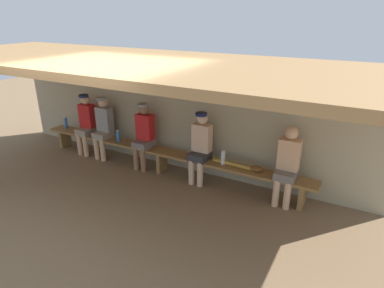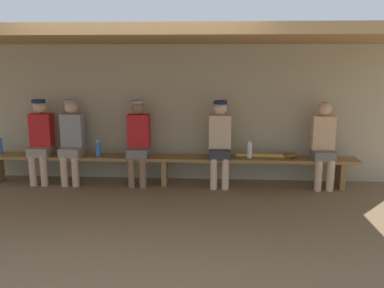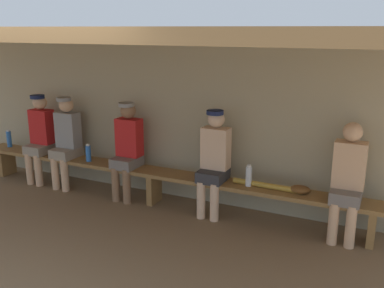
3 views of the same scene
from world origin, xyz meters
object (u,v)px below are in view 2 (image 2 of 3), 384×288
Objects in this scene: player_in_blue at (41,137)px; water_bottle_green at (0,146)px; player_middle at (220,139)px; player_rightmost at (323,142)px; water_bottle_blue at (98,149)px; player_in_white at (138,138)px; baseball_bat at (264,156)px; bench at (165,161)px; water_bottle_orange at (250,150)px; player_with_sunglasses at (72,138)px; baseball_glove_dark_brown at (289,155)px.

player_in_blue is 0.73m from water_bottle_green.
player_middle is 1.58m from player_rightmost.
water_bottle_blue is (-1.92, -0.04, -0.16)m from player_middle.
player_rightmost is 4.76× the size of water_bottle_green.
player_in_white is 1.98m from baseball_bat.
water_bottle_green reaches higher than bench.
player_in_white reaches higher than water_bottle_orange.
water_bottle_green is at bearing 178.15° from player_with_sunglasses.
water_bottle_blue is 2.38m from water_bottle_orange.
player_in_white is 0.66m from water_bottle_blue.
water_bottle_orange is 0.62m from baseball_glove_dark_brown.
player_with_sunglasses is (0.51, 0.00, 0.00)m from player_in_blue.
water_bottle_green is (-1.21, 0.04, -0.15)m from player_with_sunglasses.
water_bottle_orange is (-1.12, -0.02, -0.14)m from player_rightmost.
player_rightmost is 3.51m from water_bottle_blue.
player_with_sunglasses reaches higher than baseball_glove_dark_brown.
water_bottle_blue is 0.96× the size of water_bottle_orange.
player_in_white is at bearing 179.50° from bench.
player_middle is 0.73m from baseball_bat.
player_with_sunglasses is at bearing -177.62° from baseball_bat.
player_middle is 1.00× the size of player_with_sunglasses.
player_in_blue is (-2.86, 0.00, 0.00)m from player_middle.
bench is at bearing -179.77° from player_middle.
baseball_bat is at bearing -179.80° from player_rightmost.
player_rightmost is 5.24× the size of water_bottle_blue.
water_bottle_orange is at bearing -0.82° from water_bottle_green.
water_bottle_blue reaches higher than baseball_bat.
water_bottle_green is 4.64m from baseball_glove_dark_brown.
bench is 1.52m from player_with_sunglasses.
bench is at bearing -0.50° from player_in_white.
water_bottle_blue is (-1.05, -0.04, 0.19)m from bench.
player_in_blue and player_in_white have the same top height.
player_in_blue is 1.57m from player_in_white.
player_with_sunglasses is at bearing 180.00° from player_middle.
water_bottle_orange reaches higher than water_bottle_blue.
player_middle reaches higher than bench.
player_in_white is at bearing 174.74° from baseball_glove_dark_brown.
player_rightmost reaches higher than water_bottle_blue.
player_with_sunglasses reaches higher than water_bottle_orange.
player_middle is 2.86m from player_in_blue.
player_in_blue is 0.95m from water_bottle_blue.
water_bottle_blue is (-0.64, -0.04, -0.16)m from player_in_white.
player_in_white is 2.29m from water_bottle_green.
player_in_white is 1.75m from water_bottle_orange.
player_in_white is 1.00× the size of player_with_sunglasses.
baseball_glove_dark_brown is (4.64, -0.03, -0.09)m from water_bottle_green.
bench is 1.35m from water_bottle_orange.
water_bottle_orange is (4.03, -0.06, -0.01)m from water_bottle_green.
player_with_sunglasses is 5.60× the size of baseball_glove_dark_brown.
bench is at bearing 174.89° from baseball_glove_dark_brown.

